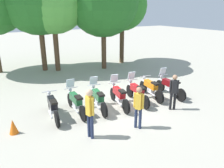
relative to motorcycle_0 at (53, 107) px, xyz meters
name	(u,v)px	position (x,y,z in m)	size (l,w,h in m)	color
ground_plane	(118,105)	(2.93, -0.32, -0.50)	(80.00, 80.00, 0.00)	#ADA899
motorcycle_0	(53,107)	(0.00, 0.00, 0.00)	(0.64, 2.19, 0.99)	black
motorcycle_1	(76,102)	(0.98, -0.07, 0.01)	(0.62, 2.19, 1.37)	black
motorcycle_2	(98,98)	(1.96, -0.23, 0.01)	(0.71, 2.18, 1.37)	black
motorcycle_3	(119,96)	(2.94, -0.42, 0.01)	(0.73, 2.17, 1.37)	black
motorcycle_4	(137,92)	(3.91, -0.50, 0.01)	(0.70, 2.18, 1.37)	black
motorcycle_5	(151,88)	(4.89, -0.36, 0.00)	(0.71, 2.18, 0.99)	black
motorcycle_6	(170,86)	(5.86, -0.70, 0.01)	(0.62, 2.19, 1.37)	black
person_0	(174,90)	(4.78, -1.97, 0.43)	(0.38, 0.29, 1.61)	black
person_1	(139,105)	(2.47, -2.45, 0.45)	(0.30, 0.38, 1.64)	#232D4C
person_2	(90,110)	(0.68, -2.12, 0.56)	(0.29, 0.41, 1.79)	#232D4C
tree_3	(103,1)	(5.70, 5.93, 4.32)	(5.00, 5.00, 7.33)	brown
tree_4	(122,6)	(7.92, 6.86, 4.03)	(3.88, 3.88, 6.49)	brown
traffic_cone	(13,127)	(-1.58, -0.45, -0.23)	(0.32, 0.32, 0.55)	orange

